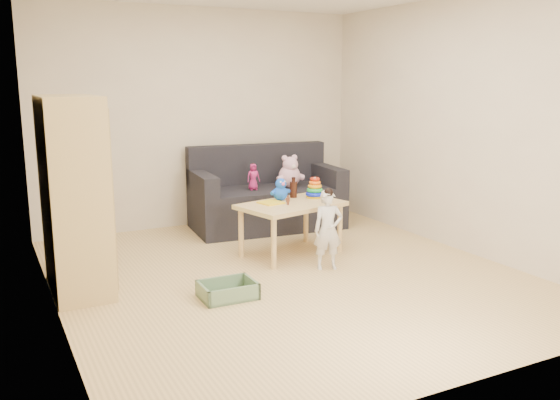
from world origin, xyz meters
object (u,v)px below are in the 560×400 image
wardrobe (74,196)px  play_table (291,229)px  sofa (267,208)px  toddler (328,231)px

wardrobe → play_table: bearing=2.9°
sofa → toddler: (-0.18, -1.69, 0.12)m
sofa → play_table: size_ratio=1.73×
wardrobe → toddler: wardrobe is taller
play_table → toddler: (0.08, -0.58, 0.10)m
sofa → wardrobe: bearing=-147.5°
wardrobe → toddler: (2.18, -0.47, -0.45)m
toddler → wardrobe: bearing=-174.8°
play_table → toddler: 0.59m
sofa → play_table: (-0.27, -1.11, 0.02)m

